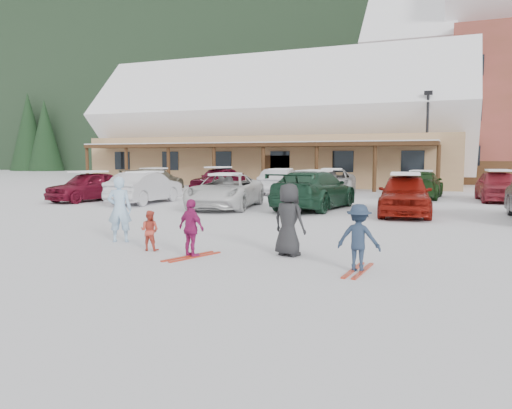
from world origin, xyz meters
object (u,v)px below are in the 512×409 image
at_px(lamp_post, 427,135).
at_px(parked_car_7, 154,180).
at_px(parked_car_8, 218,179).
at_px(parked_car_3, 314,190).
at_px(toddler_red, 150,231).
at_px(parked_car_2, 226,191).
at_px(child_magenta, 191,228).
at_px(parked_car_12, 498,186).
at_px(parked_car_10, 332,182).
at_px(parked_car_11, 421,185).
at_px(bystander_dark, 289,220).
at_px(parked_car_4, 405,194).
at_px(parked_car_0, 89,186).
at_px(day_lodge, 275,134).
at_px(parked_car_9, 281,182).
at_px(child_navy, 359,238).
at_px(parked_car_1, 145,188).
at_px(adult_skier, 120,209).

distance_m(lamp_post, parked_car_7, 17.14).
bearing_deg(parked_car_8, parked_car_3, -37.92).
distance_m(toddler_red, parked_car_2, 9.46).
xyz_separation_m(child_magenta, parked_car_12, (6.93, 17.12, 0.12)).
distance_m(parked_car_10, parked_car_11, 4.64).
distance_m(parked_car_7, parked_car_12, 19.05).
bearing_deg(parked_car_8, toddler_red, -62.69).
relative_size(toddler_red, parked_car_8, 0.21).
height_order(bystander_dark, parked_car_10, bystander_dark).
distance_m(parked_car_4, parked_car_10, 9.28).
distance_m(parked_car_2, parked_car_3, 3.63).
xyz_separation_m(parked_car_0, parked_car_12, (18.10, 7.18, 0.03)).
bearing_deg(parked_car_0, day_lodge, 91.66).
bearing_deg(parked_car_7, parked_car_0, 97.07).
relative_size(child_magenta, parked_car_7, 0.25).
xyz_separation_m(lamp_post, parked_car_7, (-15.41, -6.98, -2.78)).
bearing_deg(parked_car_3, child_magenta, 96.60).
bearing_deg(parked_car_2, parked_car_12, 26.40).
bearing_deg(parked_car_3, parked_car_9, -56.07).
xyz_separation_m(parked_car_0, parked_car_4, (14.56, -0.34, 0.05)).
bearing_deg(parked_car_4, parked_car_7, 149.46).
xyz_separation_m(child_navy, parked_car_10, (-4.71, 17.64, 0.10)).
bearing_deg(parked_car_3, child_navy, 115.03).
xyz_separation_m(child_magenta, parked_car_7, (-12.12, 16.93, 0.09)).
bearing_deg(parked_car_1, parked_car_3, -178.90).
xyz_separation_m(parked_car_10, parked_car_12, (8.15, -0.54, 0.02)).
bearing_deg(lamp_post, parked_car_11, -88.81).
bearing_deg(parked_car_9, parked_car_0, 44.51).
bearing_deg(bystander_dark, parked_car_8, -40.68).
distance_m(lamp_post, parked_car_3, 14.20).
xyz_separation_m(child_magenta, parked_car_8, (-8.34, 18.14, 0.13)).
bearing_deg(lamp_post, parked_car_7, -155.62).
xyz_separation_m(parked_car_9, parked_car_11, (7.59, -0.10, -0.01)).
bearing_deg(day_lodge, toddler_red, -75.62).
height_order(parked_car_1, parked_car_3, parked_car_3).
bearing_deg(parked_car_7, child_magenta, 124.95).
bearing_deg(parked_car_10, parked_car_2, -114.84).
distance_m(adult_skier, child_navy, 6.17).
relative_size(parked_car_1, parked_car_10, 0.83).
bearing_deg(child_magenta, parked_car_4, -89.80).
bearing_deg(parked_car_9, parked_car_7, 2.13).
distance_m(parked_car_3, parked_car_10, 7.31).
height_order(parked_car_4, parked_car_9, parked_car_4).
relative_size(toddler_red, parked_car_9, 0.21).
xyz_separation_m(parked_car_3, parked_car_4, (3.61, -0.82, -0.02)).
height_order(parked_car_0, parked_car_9, same).
bearing_deg(parked_car_7, parked_car_2, 137.73).
bearing_deg(adult_skier, parked_car_7, -83.11).
xyz_separation_m(parked_car_3, parked_car_7, (-11.90, 6.51, -0.07)).
distance_m(parked_car_10, parked_car_12, 8.17).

